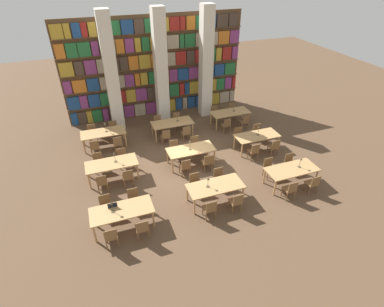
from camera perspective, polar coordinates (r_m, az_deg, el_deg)
ground_plane at (r=13.75m, az=-0.39°, el=-1.81°), size 40.00×40.00×0.00m
bookshelf_bank at (r=17.49m, az=-6.90°, el=15.71°), size 10.13×0.35×5.50m
pillar_left at (r=15.95m, az=-15.13°, el=14.33°), size 0.63×0.63×6.00m
pillar_center at (r=16.33m, az=-5.96°, el=15.72°), size 0.63×0.63×6.00m
pillar_right at (r=17.09m, az=2.69°, el=16.67°), size 0.63×0.63×6.00m
reading_table_0 at (r=10.62m, az=-13.23°, el=-10.71°), size 2.13×0.95×0.77m
chair_0 at (r=10.25m, az=-15.18°, el=-15.00°), size 0.42×0.40×0.86m
chair_1 at (r=11.34m, az=-16.13°, el=-9.47°), size 0.42×0.40×0.86m
chair_2 at (r=10.28m, az=-9.45°, el=-13.86°), size 0.42×0.40×0.86m
chair_3 at (r=11.36m, az=-11.04°, el=-8.47°), size 0.42×0.40×0.86m
desk_lamp_0 at (r=10.38m, az=-15.03°, el=-9.48°), size 0.14×0.14×0.44m
laptop at (r=10.75m, az=-14.93°, el=-9.54°), size 0.32×0.22×0.21m
reading_table_1 at (r=11.33m, az=4.47°, el=-6.42°), size 2.13×0.95×0.77m
chair_4 at (r=10.81m, az=3.44°, el=-10.41°), size 0.42×0.40×0.86m
chair_5 at (r=11.86m, az=0.60°, el=-5.64°), size 0.42×0.40×0.86m
chair_6 at (r=11.17m, az=8.45°, el=-9.05°), size 0.42×0.40×0.86m
chair_7 at (r=12.19m, az=5.22°, el=-4.56°), size 0.42×0.40×0.86m
desk_lamp_1 at (r=11.04m, az=3.07°, el=-5.23°), size 0.14×0.14×0.41m
reading_table_2 at (r=12.78m, az=18.44°, el=-3.06°), size 2.13×0.95×0.77m
chair_8 at (r=12.17m, az=18.21°, el=-6.48°), size 0.42×0.40×0.86m
chair_9 at (r=13.10m, az=14.44°, el=-2.56°), size 0.42×0.40×0.86m
chair_10 at (r=12.77m, az=22.02°, el=-5.29°), size 0.42×0.40×0.86m
chair_11 at (r=13.66m, az=18.15°, el=-1.63°), size 0.42×0.40×0.86m
desk_lamp_2 at (r=12.78m, az=19.97°, el=-1.38°), size 0.14×0.14×0.43m
reading_table_3 at (r=12.89m, az=-15.05°, el=-2.05°), size 2.13×0.95×0.77m
chair_12 at (r=12.41m, az=-16.77°, el=-5.29°), size 0.42×0.40×0.86m
chair_13 at (r=13.65m, az=-17.40°, el=-1.49°), size 0.42×0.40×0.86m
chair_14 at (r=12.44m, az=-12.08°, el=-4.38°), size 0.42×0.40×0.86m
chair_15 at (r=13.67m, az=-13.14°, el=-0.68°), size 0.42×0.40×0.86m
desk_lamp_3 at (r=12.72m, az=-14.53°, el=-0.35°), size 0.14×0.14×0.47m
reading_table_4 at (r=13.34m, az=-0.23°, el=0.57°), size 2.13×0.95×0.77m
chair_16 at (r=12.74m, az=-1.31°, el=-2.49°), size 0.42×0.40×0.86m
chair_17 at (r=13.94m, az=-3.31°, el=0.96°), size 0.42×0.40×0.86m
chair_18 at (r=13.03m, az=2.96°, el=-1.59°), size 0.42×0.40×0.86m
chair_19 at (r=14.21m, az=0.64°, el=1.72°), size 0.42×0.40×0.86m
desk_lamp_4 at (r=13.10m, az=-0.36°, el=1.93°), size 0.14×0.14×0.47m
reading_table_5 at (r=14.72m, az=12.26°, el=3.15°), size 2.13×0.95×0.77m
chair_20 at (r=14.03m, az=11.70°, el=0.48°), size 0.42×0.40×0.86m
chair_21 at (r=15.13m, az=8.88°, el=3.43°), size 0.42×0.40×0.86m
chair_22 at (r=14.56m, az=15.37°, el=1.25°), size 0.42×0.40×0.86m
chair_23 at (r=15.63m, az=12.39°, el=4.06°), size 0.42×0.40×0.86m
desk_lamp_5 at (r=14.59m, az=12.56°, el=4.55°), size 0.14×0.14×0.45m
reading_table_6 at (r=15.27m, az=-16.54°, el=3.66°), size 2.13×0.95×0.77m
chair_24 at (r=14.73m, az=-18.02°, el=1.15°), size 0.42×0.40×0.86m
chair_25 at (r=16.05m, az=-18.45°, el=3.87°), size 0.42×0.40×0.86m
chair_26 at (r=14.75m, az=-13.96°, el=1.92°), size 0.42×0.40×0.86m
chair_27 at (r=16.07m, az=-14.72°, el=4.58°), size 0.42×0.40×0.86m
desk_lamp_6 at (r=15.10m, az=-16.16°, el=5.13°), size 0.14×0.14×0.48m
reading_table_7 at (r=15.58m, az=-3.78°, el=5.70°), size 2.13×0.95×0.77m
chair_28 at (r=14.93m, az=-5.02°, el=3.28°), size 0.42×0.40×0.86m
chair_29 at (r=16.22m, az=-6.47°, el=5.81°), size 0.42×0.40×0.86m
chair_30 at (r=15.19m, az=-1.13°, el=3.98°), size 0.42×0.40×0.86m
chair_31 at (r=16.46m, az=-2.85°, el=6.43°), size 0.42×0.40×0.86m
desk_lamp_7 at (r=15.53m, az=-2.81°, el=7.05°), size 0.14×0.14×0.39m
reading_table_8 at (r=16.77m, az=7.30°, el=7.61°), size 2.13×0.95×0.77m
chair_32 at (r=16.03m, az=6.56°, el=5.45°), size 0.42×0.40×0.86m
chair_33 at (r=17.25m, az=4.40°, el=7.70°), size 0.42×0.40×0.86m
chair_34 at (r=16.51m, az=10.01°, el=6.01°), size 0.42×0.40×0.86m
chair_35 at (r=17.69m, az=7.68°, el=8.18°), size 0.42×0.40×0.86m
desk_lamp_8 at (r=16.76m, az=8.05°, el=8.80°), size 0.14×0.14×0.39m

